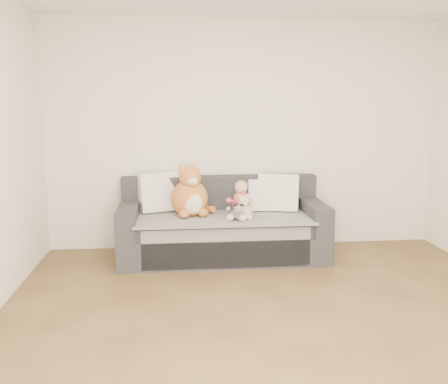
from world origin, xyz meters
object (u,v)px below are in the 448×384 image
at_px(plush_cat, 190,195).
at_px(teddy_bear, 244,209).
at_px(sofa, 222,229).
at_px(toddler, 241,201).
at_px(sippy_cup, 239,214).

relative_size(plush_cat, teddy_bear, 2.24).
relative_size(sofa, toddler, 5.53).
height_order(plush_cat, teddy_bear, plush_cat).
xyz_separation_m(plush_cat, teddy_bear, (0.54, -0.27, -0.11)).
height_order(toddler, teddy_bear, toddler).
distance_m(plush_cat, sippy_cup, 0.58).
distance_m(teddy_bear, sippy_cup, 0.07).
relative_size(sofa, plush_cat, 3.68).
bearing_deg(plush_cat, sofa, -11.86).
distance_m(toddler, sippy_cup, 0.18).
relative_size(teddy_bear, sippy_cup, 2.21).
bearing_deg(teddy_bear, sippy_cup, 169.55).
bearing_deg(sofa, teddy_bear, -54.56).
xyz_separation_m(sofa, plush_cat, (-0.34, -0.01, 0.38)).
bearing_deg(teddy_bear, plush_cat, 142.02).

